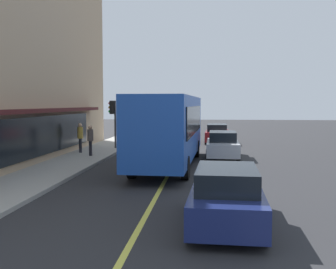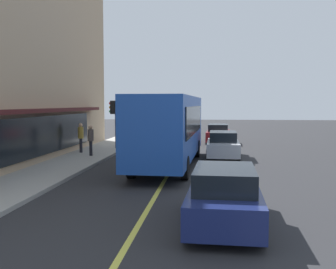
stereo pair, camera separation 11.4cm
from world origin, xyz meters
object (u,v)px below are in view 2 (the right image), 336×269
at_px(car_maroon, 218,134).
at_px(pedestrian_near_storefront, 81,135).
at_px(traffic_light, 113,113).
at_px(pedestrian_mid_block, 91,137).
at_px(bus, 170,127).
at_px(car_silver, 223,145).
at_px(car_navy, 224,197).

relative_size(car_maroon, pedestrian_near_storefront, 2.41).
bearing_deg(traffic_light, car_maroon, -51.51).
bearing_deg(pedestrian_mid_block, bus, -116.65).
relative_size(car_maroon, pedestrian_mid_block, 2.49).
bearing_deg(car_silver, car_navy, 178.23).
height_order(car_navy, pedestrian_mid_block, pedestrian_mid_block).
bearing_deg(traffic_light, pedestrian_near_storefront, 152.48).
distance_m(traffic_light, pedestrian_near_storefront, 3.30).
height_order(traffic_light, pedestrian_near_storefront, traffic_light).
relative_size(car_silver, pedestrian_mid_block, 2.46).
bearing_deg(car_navy, bus, 13.84).
height_order(traffic_light, pedestrian_mid_block, traffic_light).
bearing_deg(bus, car_navy, -166.16).
bearing_deg(pedestrian_mid_block, pedestrian_near_storefront, 37.24).
xyz_separation_m(bus, car_maroon, (12.16, -2.70, -1.24)).
height_order(traffic_light, car_maroon, traffic_light).
distance_m(pedestrian_near_storefront, pedestrian_mid_block, 1.72).
relative_size(car_maroon, car_navy, 1.00).
height_order(pedestrian_near_storefront, pedestrian_mid_block, pedestrian_near_storefront).
xyz_separation_m(bus, pedestrian_near_storefront, (3.78, 5.85, -0.74)).
relative_size(traffic_light, pedestrian_near_storefront, 1.76).
height_order(traffic_light, car_navy, traffic_light).
relative_size(car_silver, pedestrian_near_storefront, 2.39).
xyz_separation_m(pedestrian_near_storefront, pedestrian_mid_block, (-1.37, -1.04, -0.04)).
height_order(car_maroon, car_silver, same).
relative_size(car_navy, pedestrian_near_storefront, 2.41).
height_order(car_maroon, pedestrian_mid_block, pedestrian_mid_block).
xyz_separation_m(car_maroon, car_navy, (-21.80, 0.32, 0.00)).
distance_m(car_maroon, car_navy, 21.81).
relative_size(bus, pedestrian_mid_block, 6.38).
bearing_deg(car_silver, car_maroon, 0.56).
height_order(bus, car_silver, bus).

